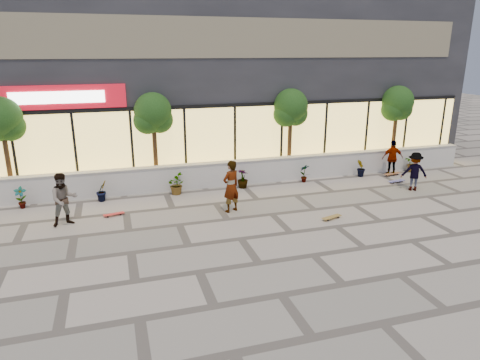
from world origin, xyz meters
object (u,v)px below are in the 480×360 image
object	(u,v)px
skateboard_left	(114,214)
skateboard_right_far	(397,181)
tree_east	(397,105)
skater_right_near	(393,158)
tree_mideast	(291,110)
skateboard_right_near	(392,174)
tree_midwest	(153,116)
skater_center	(231,186)
skater_right_far	(414,171)
skateboard_center	(332,217)
skater_left	(64,199)
tree_west	(2,122)

from	to	relation	value
skateboard_left	skateboard_right_far	distance (m)	11.83
tree_east	skater_right_near	world-z (taller)	tree_east
tree_mideast	skateboard_right_near	size ratio (longest dim) A/B	4.37
tree_midwest	skater_right_near	bearing A→B (deg)	-7.59
tree_midwest	skateboard_left	xyz separation A→B (m)	(-1.82, -3.00, -2.91)
skater_center	skater_right_near	size ratio (longest dim) A/B	1.16
skateboard_right_near	skateboard_right_far	world-z (taller)	skateboard_right_near
tree_east	skater_right_far	xyz separation A→B (m)	(-1.50, -3.55, -2.19)
skater_right_near	skateboard_right_far	xyz separation A→B (m)	(-0.50, -1.10, -0.73)
tree_mideast	skateboard_center	size ratio (longest dim) A/B	4.90
tree_mideast	skateboard_right_far	distance (m)	5.54
skateboard_right_near	tree_mideast	bearing A→B (deg)	150.28
skater_left	skateboard_center	xyz separation A→B (m)	(8.60, -2.09, -0.80)
skater_center	skater_right_near	bearing A→B (deg)	170.56
skater_right_near	skateboard_center	size ratio (longest dim) A/B	2.03
skater_right_far	skateboard_center	world-z (taller)	skater_right_far
tree_mideast	skateboard_right_far	world-z (taller)	tree_mideast
tree_mideast	skater_center	bearing A→B (deg)	-135.45
skater_center	skateboard_right_far	xyz separation A→B (m)	(7.80, 1.23, -0.86)
skater_right_far	skateboard_left	distance (m)	11.85
skater_right_far	tree_east	bearing A→B (deg)	-89.35
skater_right_near	skater_right_far	size ratio (longest dim) A/B	1.02
tree_midwest	skateboard_left	distance (m)	4.56
tree_west	skateboard_center	distance (m)	12.42
skater_right_far	skateboard_center	size ratio (longest dim) A/B	1.98
tree_west	skateboard_right_far	bearing A→B (deg)	-9.18
tree_east	skateboard_left	bearing A→B (deg)	-167.32
tree_east	skater_right_far	size ratio (longest dim) A/B	2.48
tree_mideast	skater_right_far	xyz separation A→B (m)	(4.00, -3.55, -2.19)
tree_midwest	skater_left	distance (m)	5.16
skateboard_center	skateboard_left	distance (m)	7.51
tree_west	skateboard_center	bearing A→B (deg)	-26.78
tree_midwest	skateboard_right_near	distance (m)	11.00
skater_right_near	skateboard_center	bearing A→B (deg)	52.09
tree_west	skater_right_near	bearing A→B (deg)	-5.00
skater_right_near	skateboard_center	world-z (taller)	skater_right_near
skater_left	skater_right_far	xyz separation A→B (m)	(13.32, -0.20, -0.09)
skater_left	tree_west	bearing A→B (deg)	106.77
tree_midwest	skater_right_far	bearing A→B (deg)	-19.53
skater_right_near	skateboard_left	size ratio (longest dim) A/B	2.22
skater_center	skateboard_center	xyz separation A→B (m)	(3.08, -1.70, -0.86)
tree_west	skater_left	world-z (taller)	tree_west
skateboard_left	skateboard_right_far	xyz separation A→B (m)	(11.82, 0.49, 0.01)
tree_east	skateboard_center	size ratio (longest dim) A/B	4.90
skater_left	skateboard_right_near	world-z (taller)	skater_left
tree_mideast	skateboard_right_near	bearing A→B (deg)	-18.43
tree_midwest	tree_mideast	xyz separation A→B (m)	(6.00, 0.00, 0.00)
tree_midwest	skater_right_near	world-z (taller)	tree_midwest
tree_midwest	skateboard_right_near	bearing A→B (deg)	-8.13
skater_center	skater_left	size ratio (longest dim) A/B	1.06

